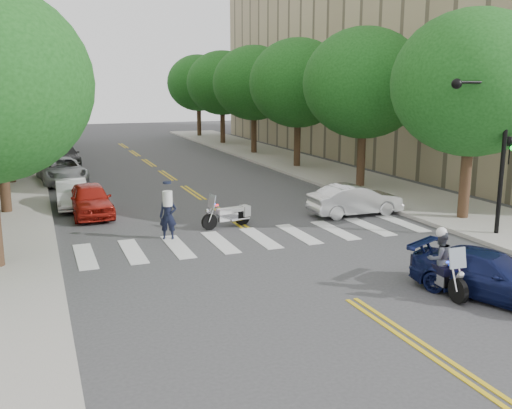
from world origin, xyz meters
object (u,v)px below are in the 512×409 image
convertible (355,200)px  sedan_blue (490,275)px  motorcycle_police (438,263)px  officer_standing (168,216)px  motorcycle_parked (230,215)px

convertible → sedan_blue: (-1.69, -9.65, -0.06)m
motorcycle_police → convertible: (2.71, 8.82, -0.15)m
motorcycle_police → officer_standing: 9.71m
convertible → sedan_blue: bearing=171.3°
officer_standing → sedan_blue: 10.99m
motorcycle_parked → sedan_blue: 10.46m
motorcycle_parked → convertible: size_ratio=0.52×
motorcycle_police → sedan_blue: bearing=143.5°
motorcycle_parked → motorcycle_police: bearing=-173.6°
motorcycle_parked → convertible: (5.65, -0.03, 0.19)m
motorcycle_police → officer_standing: bearing=-51.9°
motorcycle_parked → officer_standing: (-2.69, -0.94, 0.38)m
officer_standing → convertible: size_ratio=0.42×
convertible → sedan_blue: 9.80m
officer_standing → convertible: bearing=27.2°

